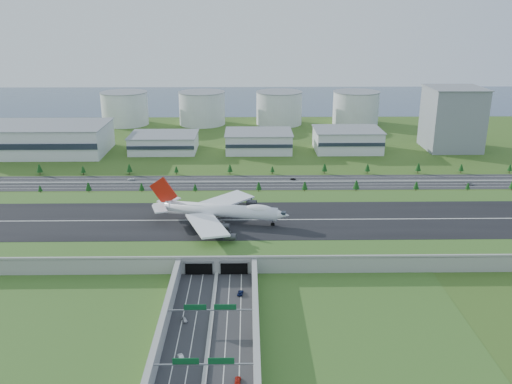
{
  "coord_description": "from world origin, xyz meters",
  "views": [
    {
      "loc": [
        15.49,
        -285.43,
        121.74
      ],
      "look_at": [
        20.33,
        35.0,
        13.01
      ],
      "focal_mm": 38.0,
      "sensor_mm": 36.0,
      "label": 1
    }
  ],
  "objects_px": {
    "fuel_tank_a": "(125,109)",
    "boeing_747": "(220,210)",
    "office_tower": "(452,119)",
    "car_1": "(181,358)",
    "car_6": "(470,184)",
    "car_0": "(185,320)",
    "car_7": "(131,179)",
    "car_5": "(293,179)",
    "car_3": "(238,381)",
    "car_2": "(240,293)"
  },
  "relations": [
    {
      "from": "car_6",
      "to": "car_0",
      "type": "bearing_deg",
      "value": 145.95
    },
    {
      "from": "fuel_tank_a",
      "to": "car_5",
      "type": "height_order",
      "value": "fuel_tank_a"
    },
    {
      "from": "car_0",
      "to": "car_7",
      "type": "height_order",
      "value": "car_7"
    },
    {
      "from": "office_tower",
      "to": "car_2",
      "type": "relative_size",
      "value": 10.81
    },
    {
      "from": "car_3",
      "to": "office_tower",
      "type": "bearing_deg",
      "value": -116.86
    },
    {
      "from": "car_6",
      "to": "office_tower",
      "type": "bearing_deg",
      "value": 0.18
    },
    {
      "from": "car_3",
      "to": "fuel_tank_a",
      "type": "bearing_deg",
      "value": -70.17
    },
    {
      "from": "fuel_tank_a",
      "to": "car_7",
      "type": "bearing_deg",
      "value": -77.15
    },
    {
      "from": "car_1",
      "to": "fuel_tank_a",
      "type": "bearing_deg",
      "value": 82.45
    },
    {
      "from": "car_0",
      "to": "car_7",
      "type": "distance_m",
      "value": 203.16
    },
    {
      "from": "boeing_747",
      "to": "car_1",
      "type": "height_order",
      "value": "boeing_747"
    },
    {
      "from": "fuel_tank_a",
      "to": "car_6",
      "type": "distance_m",
      "value": 371.59
    },
    {
      "from": "car_1",
      "to": "car_2",
      "type": "height_order",
      "value": "car_1"
    },
    {
      "from": "car_0",
      "to": "car_3",
      "type": "bearing_deg",
      "value": -81.56
    },
    {
      "from": "car_2",
      "to": "car_3",
      "type": "distance_m",
      "value": 60.59
    },
    {
      "from": "boeing_747",
      "to": "car_2",
      "type": "bearing_deg",
      "value": -67.4
    },
    {
      "from": "office_tower",
      "to": "fuel_tank_a",
      "type": "relative_size",
      "value": 1.1
    },
    {
      "from": "car_2",
      "to": "car_3",
      "type": "height_order",
      "value": "car_3"
    },
    {
      "from": "fuel_tank_a",
      "to": "car_6",
      "type": "height_order",
      "value": "fuel_tank_a"
    },
    {
      "from": "boeing_747",
      "to": "fuel_tank_a",
      "type": "bearing_deg",
      "value": 123.2
    },
    {
      "from": "fuel_tank_a",
      "to": "boeing_747",
      "type": "xyz_separation_m",
      "value": [
        119.41,
        -312.24,
        -2.52
      ]
    },
    {
      "from": "car_0",
      "to": "car_7",
      "type": "bearing_deg",
      "value": 86.04
    },
    {
      "from": "car_3",
      "to": "boeing_747",
      "type": "bearing_deg",
      "value": -81.38
    },
    {
      "from": "fuel_tank_a",
      "to": "car_1",
      "type": "distance_m",
      "value": 442.05
    },
    {
      "from": "office_tower",
      "to": "car_0",
      "type": "distance_m",
      "value": 356.88
    },
    {
      "from": "office_tower",
      "to": "car_2",
      "type": "xyz_separation_m",
      "value": [
        -188.26,
        -264.91,
        -26.67
      ]
    },
    {
      "from": "office_tower",
      "to": "car_7",
      "type": "height_order",
      "value": "office_tower"
    },
    {
      "from": "car_2",
      "to": "car_7",
      "type": "xyz_separation_m",
      "value": [
        -84.28,
        171.87,
        0.05
      ]
    },
    {
      "from": "office_tower",
      "to": "car_3",
      "type": "distance_m",
      "value": 377.05
    },
    {
      "from": "car_2",
      "to": "car_3",
      "type": "xyz_separation_m",
      "value": [
        -0.18,
        -60.59,
        0.03
      ]
    },
    {
      "from": "car_5",
      "to": "car_6",
      "type": "bearing_deg",
      "value": 107.55
    },
    {
      "from": "car_1",
      "to": "boeing_747",
      "type": "bearing_deg",
      "value": 63.63
    },
    {
      "from": "car_2",
      "to": "car_6",
      "type": "relative_size",
      "value": 0.87
    },
    {
      "from": "car_3",
      "to": "car_5",
      "type": "bearing_deg",
      "value": -96.0
    },
    {
      "from": "fuel_tank_a",
      "to": "boeing_747",
      "type": "distance_m",
      "value": 334.3
    },
    {
      "from": "office_tower",
      "to": "car_2",
      "type": "distance_m",
      "value": 326.08
    },
    {
      "from": "office_tower",
      "to": "fuel_tank_a",
      "type": "xyz_separation_m",
      "value": [
        -320.0,
        115.0,
        -10.0
      ]
    },
    {
      "from": "car_3",
      "to": "car_6",
      "type": "xyz_separation_m",
      "value": [
        165.06,
        217.29,
        0.08
      ]
    },
    {
      "from": "fuel_tank_a",
      "to": "car_7",
      "type": "height_order",
      "value": "fuel_tank_a"
    },
    {
      "from": "car_1",
      "to": "car_7",
      "type": "height_order",
      "value": "car_1"
    },
    {
      "from": "office_tower",
      "to": "car_1",
      "type": "xyz_separation_m",
      "value": [
        -209.26,
        -312.64,
        -26.58
      ]
    },
    {
      "from": "car_0",
      "to": "car_5",
      "type": "xyz_separation_m",
      "value": [
        59.98,
        192.44,
        -0.01
      ]
    },
    {
      "from": "car_5",
      "to": "car_6",
      "type": "relative_size",
      "value": 0.72
    },
    {
      "from": "office_tower",
      "to": "car_0",
      "type": "height_order",
      "value": "office_tower"
    },
    {
      "from": "car_3",
      "to": "car_7",
      "type": "bearing_deg",
      "value": -66.91
    },
    {
      "from": "fuel_tank_a",
      "to": "boeing_747",
      "type": "relative_size",
      "value": 0.63
    },
    {
      "from": "boeing_747",
      "to": "car_1",
      "type": "relative_size",
      "value": 16.22
    },
    {
      "from": "office_tower",
      "to": "boeing_747",
      "type": "relative_size",
      "value": 0.69
    },
    {
      "from": "car_3",
      "to": "car_6",
      "type": "height_order",
      "value": "car_6"
    },
    {
      "from": "office_tower",
      "to": "car_1",
      "type": "height_order",
      "value": "office_tower"
    }
  ]
}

